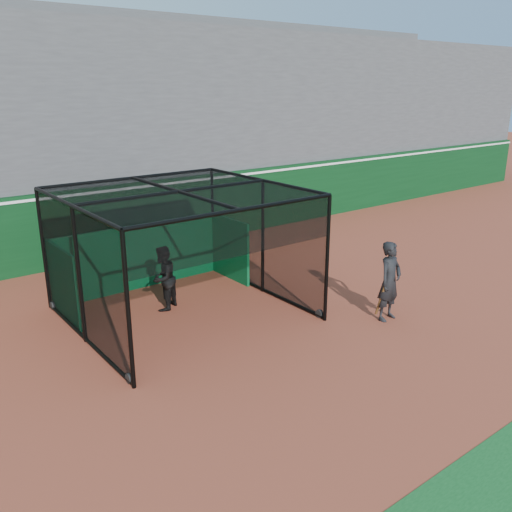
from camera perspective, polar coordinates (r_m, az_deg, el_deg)
ground at (r=12.94m, az=3.00°, el=-8.64°), size 120.00×120.00×0.00m
outfield_wall at (r=19.38m, az=-13.51°, el=3.92°), size 50.00×0.50×2.50m
grandstand at (r=22.41m, az=-18.26°, el=13.61°), size 50.00×7.85×8.95m
batting_cage at (r=13.81m, az=-7.90°, el=0.13°), size 5.34×5.19×3.23m
batter at (r=14.41m, az=-9.76°, el=-2.33°), size 1.07×1.01×1.73m
on_deck_player at (r=13.96m, az=13.89°, el=-2.60°), size 0.80×0.57×2.04m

